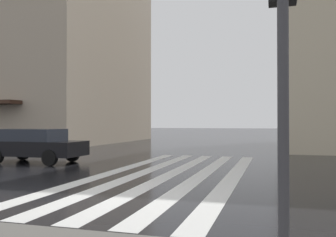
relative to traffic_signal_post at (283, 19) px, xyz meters
name	(u,v)px	position (x,y,z in m)	size (l,w,h in m)	color
ground_plane	(114,196)	(3.46, 3.60, -2.80)	(220.00, 220.00, 0.00)	black
zebra_crossing	(173,173)	(7.46, 3.31, -2.80)	(13.00, 4.50, 0.01)	silver
haussmann_block_mid	(12,36)	(24.13, 23.31, 6.93)	(17.55, 21.52, 19.89)	tan
traffic_signal_post	(283,19)	(0.00, 0.00, 0.00)	(0.44, 0.30, 3.68)	#333338
car_black	(34,145)	(8.96, 9.73, -2.05)	(1.85, 4.10, 1.41)	black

